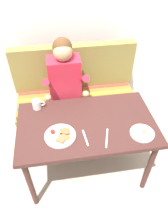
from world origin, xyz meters
name	(u,v)px	position (x,y,z in m)	size (l,w,h in m)	color
ground_plane	(86,169)	(0.00, 0.00, 0.00)	(8.00, 8.00, 0.00)	#B1A596
back_wall	(69,7)	(0.00, 1.27, 1.30)	(4.40, 0.10, 2.60)	silver
table	(87,129)	(0.00, 0.00, 0.65)	(1.20, 0.70, 0.73)	#3F211E
couch	(76,102)	(0.00, 0.76, 0.33)	(1.44, 0.56, 1.00)	olive
person	(65,84)	(-0.13, 0.59, 0.74)	(0.45, 0.61, 1.21)	#C02539
plate_breakfast	(61,136)	(-0.23, -0.12, 0.74)	(0.26, 0.26, 0.05)	white
plate_eggs	(142,133)	(0.43, -0.20, 0.74)	(0.20, 0.20, 0.04)	white
coffee_mug	(37,104)	(-0.42, 0.26, 0.78)	(0.12, 0.08, 0.09)	white
fork	(85,138)	(-0.04, -0.17, 0.73)	(0.01, 0.17, 0.01)	silver
knife	(107,138)	(0.13, -0.20, 0.73)	(0.01, 0.20, 0.01)	silver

